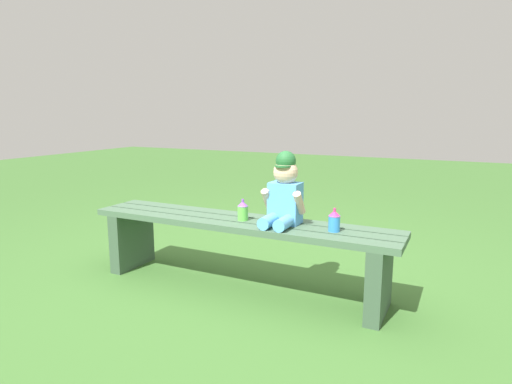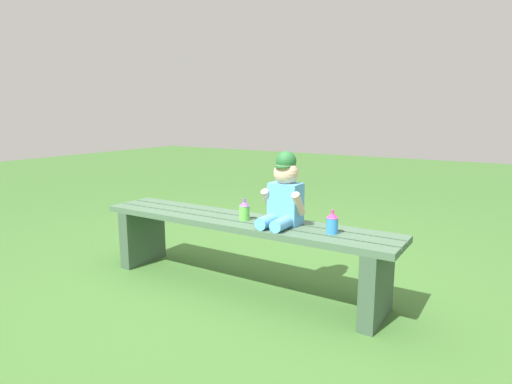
{
  "view_description": "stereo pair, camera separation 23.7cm",
  "coord_description": "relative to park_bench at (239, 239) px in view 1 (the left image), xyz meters",
  "views": [
    {
      "loc": [
        1.17,
        -2.14,
        1.03
      ],
      "look_at": [
        0.14,
        -0.05,
        0.6
      ],
      "focal_mm": 30.37,
      "sensor_mm": 36.0,
      "label": 1
    },
    {
      "loc": [
        1.37,
        -2.03,
        1.03
      ],
      "look_at": [
        0.14,
        -0.05,
        0.6
      ],
      "focal_mm": 30.37,
      "sensor_mm": 36.0,
      "label": 2
    }
  ],
  "objects": [
    {
      "name": "ground_plane",
      "position": [
        0.0,
        0.0,
        -0.3
      ],
      "size": [
        16.0,
        16.0,
        0.0
      ],
      "primitive_type": "plane",
      "color": "#3D6B2D"
    },
    {
      "name": "sippy_cup_left",
      "position": [
        0.03,
        -0.01,
        0.18
      ],
      "size": [
        0.06,
        0.06,
        0.12
      ],
      "color": "#66CC4C",
      "rests_on": "park_bench"
    },
    {
      "name": "park_bench",
      "position": [
        0.0,
        0.0,
        0.0
      ],
      "size": [
        1.87,
        0.34,
        0.42
      ],
      "color": "#47664C",
      "rests_on": "ground_plane"
    },
    {
      "name": "child_figure",
      "position": [
        0.28,
        0.02,
        0.3
      ],
      "size": [
        0.23,
        0.27,
        0.4
      ],
      "color": "#59A5E5",
      "rests_on": "park_bench"
    },
    {
      "name": "sippy_cup_right",
      "position": [
        0.57,
        -0.01,
        0.18
      ],
      "size": [
        0.06,
        0.06,
        0.12
      ],
      "color": "#338CE5",
      "rests_on": "park_bench"
    }
  ]
}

